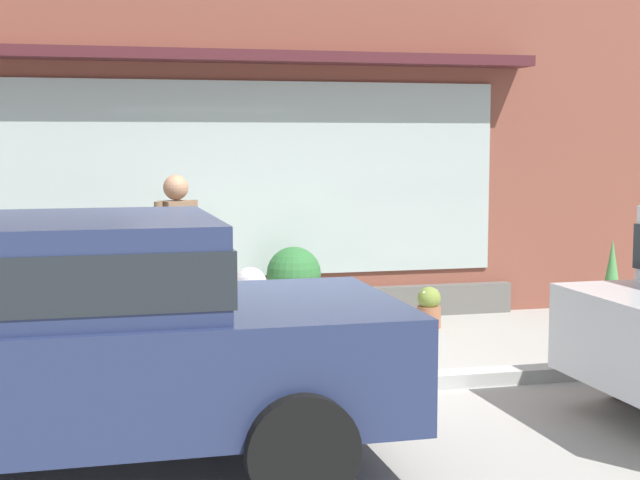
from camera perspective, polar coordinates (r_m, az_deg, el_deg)
name	(u,v)px	position (r m, az deg, el deg)	size (l,w,h in m)	color
ground_plane	(291,390)	(8.17, -1.71, -8.86)	(60.00, 60.00, 0.00)	#9E9B93
curb_strip	(297,389)	(7.97, -1.40, -8.81)	(14.00, 0.24, 0.12)	#B2B2AD
storefront	(231,89)	(11.04, -5.32, 8.89)	(14.00, 0.81, 5.41)	brown
fire_hydrant	(250,319)	(8.58, -4.14, -4.71)	(0.43, 0.41, 0.97)	#B2B2B7
pedestrian_with_handbag	(175,254)	(9.06, -8.59, -0.83)	(0.60, 0.33, 1.77)	brown
parked_car_navy	(42,330)	(6.22, -16.14, -5.15)	(4.37, 2.05, 1.62)	navy
potted_plant_low_front	(294,282)	(10.53, -1.56, -2.52)	(0.60, 0.60, 0.92)	#33473D
potted_plant_corner_tall	(187,312)	(10.30, -7.90, -4.22)	(0.37, 0.37, 0.53)	#B7B2A3
potted_plant_doorstep	(612,280)	(11.85, 16.88, -2.25)	(0.25, 0.25, 0.92)	#4C4C51
potted_plant_window_right	(429,307)	(10.79, 6.47, -3.98)	(0.26, 0.26, 0.46)	#9E6042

